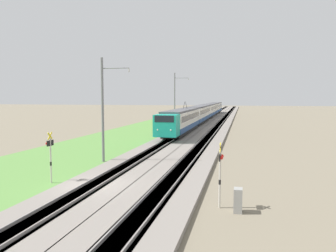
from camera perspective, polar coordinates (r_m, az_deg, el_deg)
ground_plane at (r=20.93m, az=-12.74°, el=-10.77°), size 400.00×400.00×0.00m
ballast_main at (r=68.91m, az=5.50°, el=0.47°), size 240.00×4.40×0.30m
ballast_adjacent at (r=68.49m, az=9.11°, el=0.40°), size 240.00×4.40×0.30m
track_main at (r=68.91m, az=5.50°, el=0.48°), size 240.00×1.57×0.45m
track_adjacent at (r=68.49m, az=9.11°, el=0.41°), size 240.00×1.57×0.45m
grass_verge at (r=70.16m, az=-0.18°, el=0.50°), size 240.00×12.40×0.12m
passenger_train at (r=78.56m, az=6.44°, el=2.59°), size 82.46×2.88×4.92m
crossing_signal_near at (r=22.43m, az=-19.82°, el=-4.39°), size 0.70×0.23×3.44m
crossing_signal_far at (r=16.96m, az=9.08°, el=-7.32°), size 0.70×0.23×3.36m
catenary_mast_near at (r=28.35m, az=-11.22°, el=2.87°), size 0.22×2.56×8.97m
catenary_mast_mid at (r=57.18m, az=1.21°, el=4.48°), size 0.22×2.56×9.83m
equipment_cabinet at (r=16.86m, az=12.09°, el=-12.54°), size 0.60×0.42×1.20m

